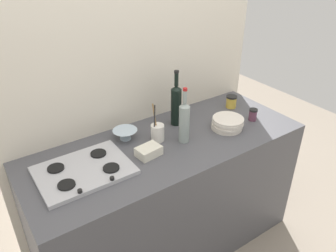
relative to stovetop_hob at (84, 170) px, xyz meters
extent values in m
plane|color=gray|center=(0.55, -0.01, -0.91)|extent=(6.00, 6.00, 0.00)
cube|color=#4C4C51|center=(0.55, -0.01, -0.46)|extent=(1.80, 0.70, 0.90)
cube|color=beige|center=(0.55, 0.37, 0.24)|extent=(1.90, 0.06, 2.30)
cube|color=#B2B2B7|center=(0.00, 0.00, 0.00)|extent=(0.50, 0.37, 0.02)
cylinder|color=black|center=(-0.12, -0.08, 0.02)|extent=(0.09, 0.09, 0.01)
cylinder|color=black|center=(0.12, -0.08, 0.02)|extent=(0.09, 0.09, 0.01)
cylinder|color=black|center=(-0.12, 0.08, 0.02)|extent=(0.09, 0.09, 0.01)
cylinder|color=black|center=(0.12, 0.08, 0.02)|extent=(0.09, 0.09, 0.01)
cylinder|color=black|center=(-0.09, -0.17, 0.02)|extent=(0.02, 0.02, 0.02)
cylinder|color=black|center=(0.09, -0.17, 0.02)|extent=(0.02, 0.02, 0.02)
cylinder|color=silver|center=(0.98, -0.08, -0.01)|extent=(0.21, 0.21, 0.01)
cylinder|color=silver|center=(0.98, -0.08, 0.01)|extent=(0.21, 0.21, 0.01)
cylinder|color=silver|center=(0.97, -0.09, 0.02)|extent=(0.21, 0.21, 0.01)
cylinder|color=silver|center=(0.98, -0.09, 0.03)|extent=(0.21, 0.21, 0.01)
cylinder|color=silver|center=(0.98, -0.09, 0.05)|extent=(0.21, 0.21, 0.01)
cylinder|color=silver|center=(0.98, -0.09, 0.06)|extent=(0.21, 0.21, 0.01)
cylinder|color=gray|center=(0.64, -0.05, 0.11)|extent=(0.07, 0.07, 0.24)
cone|color=gray|center=(0.64, -0.05, 0.24)|extent=(0.07, 0.07, 0.02)
cylinder|color=gray|center=(0.64, -0.05, 0.29)|extent=(0.02, 0.02, 0.08)
cylinder|color=#B21E1E|center=(0.64, -0.05, 0.34)|extent=(0.03, 0.03, 0.02)
cylinder|color=black|center=(0.73, 0.16, 0.11)|extent=(0.07, 0.07, 0.26)
cone|color=black|center=(0.73, 0.16, 0.26)|extent=(0.07, 0.07, 0.02)
cylinder|color=black|center=(0.73, 0.16, 0.31)|extent=(0.03, 0.03, 0.09)
cylinder|color=black|center=(0.73, 0.16, 0.36)|extent=(0.03, 0.03, 0.02)
cylinder|color=silver|center=(0.35, 0.18, -0.01)|extent=(0.07, 0.07, 0.01)
cone|color=silver|center=(0.35, 0.18, 0.02)|extent=(0.16, 0.16, 0.05)
cube|color=silver|center=(0.38, -0.06, 0.02)|extent=(0.15, 0.12, 0.06)
cylinder|color=silver|center=(0.51, 0.05, 0.04)|extent=(0.08, 0.08, 0.11)
cylinder|color=#262626|center=(0.49, 0.05, 0.13)|extent=(0.03, 0.02, 0.20)
cylinder|color=#997247|center=(0.50, 0.06, 0.14)|extent=(0.04, 0.01, 0.22)
cylinder|color=#66384C|center=(1.20, -0.10, 0.02)|extent=(0.06, 0.06, 0.07)
cylinder|color=black|center=(1.20, -0.10, 0.07)|extent=(0.06, 0.06, 0.01)
cylinder|color=gold|center=(1.22, 0.13, 0.03)|extent=(0.08, 0.08, 0.08)
cylinder|color=black|center=(1.22, 0.13, 0.07)|extent=(0.08, 0.08, 0.01)
camera|label=1|loc=(-0.44, -1.45, 1.11)|focal=35.43mm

